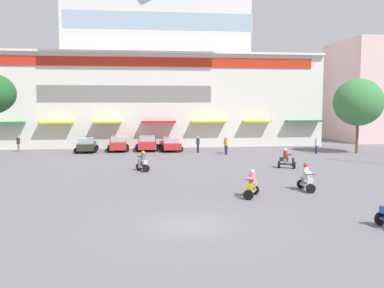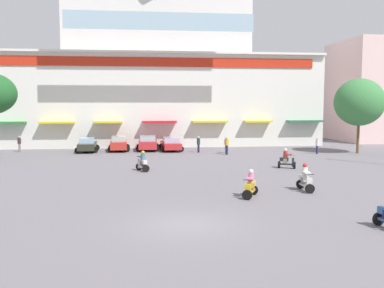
{
  "view_description": "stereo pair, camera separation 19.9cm",
  "coord_description": "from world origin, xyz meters",
  "px_view_note": "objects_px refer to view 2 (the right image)",
  "views": [
    {
      "loc": [
        -1.88,
        -16.8,
        4.97
      ],
      "look_at": [
        2.0,
        15.72,
        1.78
      ],
      "focal_mm": 39.55,
      "sensor_mm": 36.0,
      "label": 1
    },
    {
      "loc": [
        -1.68,
        -16.82,
        4.97
      ],
      "look_at": [
        2.0,
        15.72,
        1.78
      ],
      "focal_mm": 39.55,
      "sensor_mm": 36.0,
      "label": 2
    }
  ],
  "objects_px": {
    "parked_car_0": "(87,145)",
    "scooter_rider_1": "(287,160)",
    "scooter_rider_3": "(250,186)",
    "pedestrian_2": "(199,143)",
    "pedestrian_3": "(227,145)",
    "scooter_rider_0": "(143,163)",
    "pedestrian_1": "(317,145)",
    "parked_car_1": "(119,143)",
    "scooter_rider_2": "(305,180)",
    "pedestrian_4": "(19,143)",
    "pedestrian_0": "(226,144)",
    "parked_car_2": "(148,143)",
    "plaza_tree_1": "(359,102)",
    "parked_car_3": "(171,144)"
  },
  "relations": [
    {
      "from": "pedestrian_1",
      "to": "pedestrian_3",
      "type": "relative_size",
      "value": 0.93
    },
    {
      "from": "parked_car_3",
      "to": "scooter_rider_1",
      "type": "distance_m",
      "value": 15.26
    },
    {
      "from": "parked_car_1",
      "to": "pedestrian_1",
      "type": "height_order",
      "value": "pedestrian_1"
    },
    {
      "from": "plaza_tree_1",
      "to": "parked_car_3",
      "type": "bearing_deg",
      "value": 166.35
    },
    {
      "from": "scooter_rider_2",
      "to": "scooter_rider_3",
      "type": "relative_size",
      "value": 1.01
    },
    {
      "from": "parked_car_1",
      "to": "pedestrian_0",
      "type": "xyz_separation_m",
      "value": [
        10.73,
        -3.0,
        0.12
      ]
    },
    {
      "from": "scooter_rider_0",
      "to": "scooter_rider_2",
      "type": "distance_m",
      "value": 12.21
    },
    {
      "from": "parked_car_2",
      "to": "scooter_rider_3",
      "type": "bearing_deg",
      "value": -77.25
    },
    {
      "from": "pedestrian_0",
      "to": "pedestrian_1",
      "type": "xyz_separation_m",
      "value": [
        8.67,
        -1.77,
        -0.0
      ]
    },
    {
      "from": "plaza_tree_1",
      "to": "scooter_rider_1",
      "type": "xyz_separation_m",
      "value": [
        -10.21,
        -8.55,
        -4.4
      ]
    },
    {
      "from": "parked_car_0",
      "to": "pedestrian_0",
      "type": "bearing_deg",
      "value": -10.47
    },
    {
      "from": "pedestrian_2",
      "to": "parked_car_0",
      "type": "bearing_deg",
      "value": 170.52
    },
    {
      "from": "plaza_tree_1",
      "to": "parked_car_1",
      "type": "relative_size",
      "value": 1.88
    },
    {
      "from": "pedestrian_2",
      "to": "scooter_rider_0",
      "type": "bearing_deg",
      "value": -116.63
    },
    {
      "from": "scooter_rider_0",
      "to": "pedestrian_1",
      "type": "distance_m",
      "value": 18.97
    },
    {
      "from": "pedestrian_4",
      "to": "scooter_rider_2",
      "type": "bearing_deg",
      "value": -44.79
    },
    {
      "from": "plaza_tree_1",
      "to": "pedestrian_4",
      "type": "xyz_separation_m",
      "value": [
        -33.51,
        4.73,
        -4.09
      ]
    },
    {
      "from": "scooter_rider_3",
      "to": "pedestrian_2",
      "type": "bearing_deg",
      "value": 90.42
    },
    {
      "from": "parked_car_0",
      "to": "scooter_rider_3",
      "type": "bearing_deg",
      "value": -63.01
    },
    {
      "from": "scooter_rider_3",
      "to": "pedestrian_3",
      "type": "xyz_separation_m",
      "value": [
        2.36,
        18.39,
        0.35
      ]
    },
    {
      "from": "scooter_rider_2",
      "to": "pedestrian_2",
      "type": "bearing_deg",
      "value": 100.74
    },
    {
      "from": "parked_car_1",
      "to": "scooter_rider_2",
      "type": "relative_size",
      "value": 2.49
    },
    {
      "from": "parked_car_2",
      "to": "pedestrian_0",
      "type": "distance_m",
      "value": 8.37
    },
    {
      "from": "parked_car_0",
      "to": "scooter_rider_3",
      "type": "relative_size",
      "value": 2.51
    },
    {
      "from": "pedestrian_0",
      "to": "scooter_rider_3",
      "type": "bearing_deg",
      "value": -97.39
    },
    {
      "from": "plaza_tree_1",
      "to": "pedestrian_4",
      "type": "relative_size",
      "value": 4.45
    },
    {
      "from": "scooter_rider_3",
      "to": "pedestrian_2",
      "type": "relative_size",
      "value": 0.94
    },
    {
      "from": "pedestrian_2",
      "to": "parked_car_2",
      "type": "bearing_deg",
      "value": 153.37
    },
    {
      "from": "scooter_rider_2",
      "to": "scooter_rider_3",
      "type": "xyz_separation_m",
      "value": [
        -3.48,
        -1.24,
        -0.03
      ]
    },
    {
      "from": "pedestrian_0",
      "to": "pedestrian_1",
      "type": "distance_m",
      "value": 8.85
    },
    {
      "from": "pedestrian_4",
      "to": "pedestrian_2",
      "type": "bearing_deg",
      "value": -7.31
    },
    {
      "from": "parked_car_0",
      "to": "scooter_rider_2",
      "type": "height_order",
      "value": "scooter_rider_2"
    },
    {
      "from": "pedestrian_0",
      "to": "pedestrian_3",
      "type": "xyz_separation_m",
      "value": [
        -0.19,
        -1.27,
        0.06
      ]
    },
    {
      "from": "parked_car_2",
      "to": "pedestrian_1",
      "type": "distance_m",
      "value": 17.14
    },
    {
      "from": "plaza_tree_1",
      "to": "scooter_rider_2",
      "type": "height_order",
      "value": "plaza_tree_1"
    },
    {
      "from": "scooter_rider_2",
      "to": "pedestrian_1",
      "type": "relative_size",
      "value": 1.0
    },
    {
      "from": "scooter_rider_3",
      "to": "parked_car_0",
      "type": "bearing_deg",
      "value": 116.99
    },
    {
      "from": "scooter_rider_1",
      "to": "pedestrian_4",
      "type": "distance_m",
      "value": 26.82
    },
    {
      "from": "scooter_rider_2",
      "to": "pedestrian_4",
      "type": "bearing_deg",
      "value": 135.21
    },
    {
      "from": "scooter_rider_1",
      "to": "pedestrian_0",
      "type": "relative_size",
      "value": 0.96
    },
    {
      "from": "scooter_rider_1",
      "to": "scooter_rider_3",
      "type": "bearing_deg",
      "value": -119.0
    },
    {
      "from": "parked_car_1",
      "to": "parked_car_2",
      "type": "distance_m",
      "value": 3.01
    },
    {
      "from": "scooter_rider_2",
      "to": "parked_car_0",
      "type": "bearing_deg",
      "value": 125.19
    },
    {
      "from": "plaza_tree_1",
      "to": "scooter_rider_2",
      "type": "bearing_deg",
      "value": -125.55
    },
    {
      "from": "parked_car_1",
      "to": "scooter_rider_0",
      "type": "xyz_separation_m",
      "value": [
        2.48,
        -13.36,
        -0.15
      ]
    },
    {
      "from": "parked_car_0",
      "to": "scooter_rider_2",
      "type": "relative_size",
      "value": 2.48
    },
    {
      "from": "parked_car_0",
      "to": "scooter_rider_1",
      "type": "xyz_separation_m",
      "value": [
        16.52,
        -12.84,
        -0.09
      ]
    },
    {
      "from": "scooter_rider_0",
      "to": "plaza_tree_1",
      "type": "bearing_deg",
      "value": 22.25
    },
    {
      "from": "pedestrian_3",
      "to": "scooter_rider_3",
      "type": "bearing_deg",
      "value": -97.3
    },
    {
      "from": "pedestrian_3",
      "to": "pedestrian_4",
      "type": "relative_size",
      "value": 1.03
    }
  ]
}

